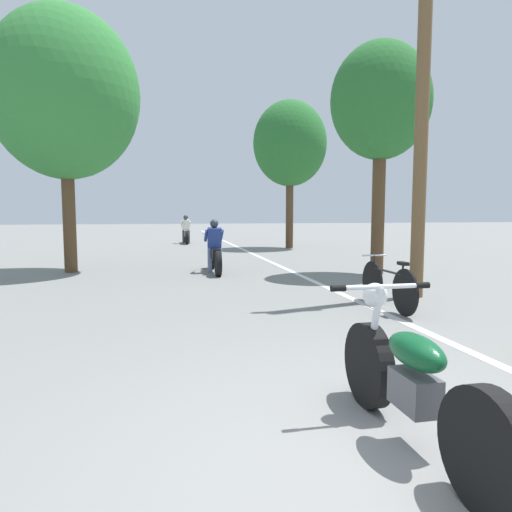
{
  "coord_description": "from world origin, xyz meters",
  "views": [
    {
      "loc": [
        -1.28,
        -2.33,
        1.55
      ],
      "look_at": [
        0.1,
        4.26,
        0.9
      ],
      "focal_mm": 32.0,
      "sensor_mm": 36.0,
      "label": 1
    }
  ],
  "objects_px": {
    "motorcycle_foreground": "(412,382)",
    "motorcycle_rider_far": "(186,233)",
    "roadside_tree_right_near": "(381,103)",
    "roadside_tree_right_far": "(290,144)",
    "motorcycle_rider_lead": "(215,252)",
    "utility_pole": "(423,83)",
    "roadside_tree_left": "(64,94)",
    "bicycle_parked": "(388,285)"
  },
  "relations": [
    {
      "from": "utility_pole",
      "to": "bicycle_parked",
      "type": "relative_size",
      "value": 4.17
    },
    {
      "from": "utility_pole",
      "to": "motorcycle_foreground",
      "type": "relative_size",
      "value": 3.68
    },
    {
      "from": "motorcycle_rider_far",
      "to": "roadside_tree_right_far",
      "type": "bearing_deg",
      "value": -42.19
    },
    {
      "from": "roadside_tree_right_far",
      "to": "motorcycle_rider_lead",
      "type": "height_order",
      "value": "roadside_tree_right_far"
    },
    {
      "from": "utility_pole",
      "to": "roadside_tree_left",
      "type": "xyz_separation_m",
      "value": [
        -6.87,
        4.97,
        0.66
      ]
    },
    {
      "from": "roadside_tree_left",
      "to": "utility_pole",
      "type": "bearing_deg",
      "value": -35.87
    },
    {
      "from": "roadside_tree_right_near",
      "to": "motorcycle_foreground",
      "type": "xyz_separation_m",
      "value": [
        -3.71,
        -7.9,
        -3.77
      ]
    },
    {
      "from": "roadside_tree_right_near",
      "to": "bicycle_parked",
      "type": "distance_m",
      "value": 5.73
    },
    {
      "from": "roadside_tree_right_far",
      "to": "motorcycle_rider_lead",
      "type": "distance_m",
      "value": 9.29
    },
    {
      "from": "roadside_tree_right_far",
      "to": "bicycle_parked",
      "type": "height_order",
      "value": "roadside_tree_right_far"
    },
    {
      "from": "roadside_tree_left",
      "to": "motorcycle_rider_far",
      "type": "relative_size",
      "value": 3.19
    },
    {
      "from": "motorcycle_rider_far",
      "to": "motorcycle_rider_lead",
      "type": "bearing_deg",
      "value": -89.34
    },
    {
      "from": "motorcycle_foreground",
      "to": "roadside_tree_right_far",
      "type": "bearing_deg",
      "value": 76.79
    },
    {
      "from": "roadside_tree_left",
      "to": "motorcycle_rider_far",
      "type": "height_order",
      "value": "roadside_tree_left"
    },
    {
      "from": "motorcycle_foreground",
      "to": "bicycle_parked",
      "type": "bearing_deg",
      "value": 64.1
    },
    {
      "from": "utility_pole",
      "to": "roadside_tree_right_near",
      "type": "bearing_deg",
      "value": 76.4
    },
    {
      "from": "bicycle_parked",
      "to": "motorcycle_rider_lead",
      "type": "bearing_deg",
      "value": 113.69
    },
    {
      "from": "roadside_tree_left",
      "to": "motorcycle_rider_far",
      "type": "bearing_deg",
      "value": 71.3
    },
    {
      "from": "utility_pole",
      "to": "motorcycle_foreground",
      "type": "bearing_deg",
      "value": -121.41
    },
    {
      "from": "motorcycle_foreground",
      "to": "motorcycle_rider_far",
      "type": "height_order",
      "value": "motorcycle_rider_far"
    },
    {
      "from": "roadside_tree_right_near",
      "to": "roadside_tree_left",
      "type": "distance_m",
      "value": 7.86
    },
    {
      "from": "utility_pole",
      "to": "roadside_tree_right_far",
      "type": "xyz_separation_m",
      "value": [
        0.87,
        11.52,
        0.61
      ]
    },
    {
      "from": "roadside_tree_right_far",
      "to": "bicycle_parked",
      "type": "bearing_deg",
      "value": -98.73
    },
    {
      "from": "roadside_tree_right_far",
      "to": "roadside_tree_left",
      "type": "bearing_deg",
      "value": -139.8
    },
    {
      "from": "roadside_tree_right_far",
      "to": "roadside_tree_left",
      "type": "distance_m",
      "value": 10.14
    },
    {
      "from": "roadside_tree_left",
      "to": "bicycle_parked",
      "type": "relative_size",
      "value": 3.71
    },
    {
      "from": "motorcycle_foreground",
      "to": "roadside_tree_right_near",
      "type": "bearing_deg",
      "value": 64.86
    },
    {
      "from": "motorcycle_rider_lead",
      "to": "motorcycle_foreground",
      "type": "bearing_deg",
      "value": -88.36
    },
    {
      "from": "roadside_tree_right_far",
      "to": "motorcycle_foreground",
      "type": "height_order",
      "value": "roadside_tree_right_far"
    },
    {
      "from": "utility_pole",
      "to": "motorcycle_rider_far",
      "type": "xyz_separation_m",
      "value": [
        -3.36,
        15.35,
        -3.29
      ]
    },
    {
      "from": "roadside_tree_right_far",
      "to": "motorcycle_foreground",
      "type": "relative_size",
      "value": 3.1
    },
    {
      "from": "motorcycle_foreground",
      "to": "roadside_tree_left",
      "type": "bearing_deg",
      "value": 111.63
    },
    {
      "from": "utility_pole",
      "to": "roadside_tree_left",
      "type": "height_order",
      "value": "utility_pole"
    },
    {
      "from": "utility_pole",
      "to": "bicycle_parked",
      "type": "distance_m",
      "value": 3.69
    },
    {
      "from": "motorcycle_rider_far",
      "to": "motorcycle_foreground",
      "type": "bearing_deg",
      "value": -88.9
    },
    {
      "from": "roadside_tree_right_near",
      "to": "roadside_tree_left",
      "type": "xyz_separation_m",
      "value": [
        -7.61,
        1.94,
        0.29
      ]
    },
    {
      "from": "motorcycle_rider_lead",
      "to": "motorcycle_rider_far",
      "type": "xyz_separation_m",
      "value": [
        -0.13,
        11.2,
        0.02
      ]
    },
    {
      "from": "utility_pole",
      "to": "motorcycle_rider_far",
      "type": "distance_m",
      "value": 16.06
    },
    {
      "from": "motorcycle_rider_lead",
      "to": "bicycle_parked",
      "type": "xyz_separation_m",
      "value": [
        2.2,
        -5.02,
        -0.13
      ]
    },
    {
      "from": "motorcycle_rider_lead",
      "to": "motorcycle_rider_far",
      "type": "bearing_deg",
      "value": 90.66
    },
    {
      "from": "roadside_tree_right_far",
      "to": "motorcycle_rider_far",
      "type": "bearing_deg",
      "value": 137.81
    },
    {
      "from": "utility_pole",
      "to": "roadside_tree_right_far",
      "type": "height_order",
      "value": "utility_pole"
    }
  ]
}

